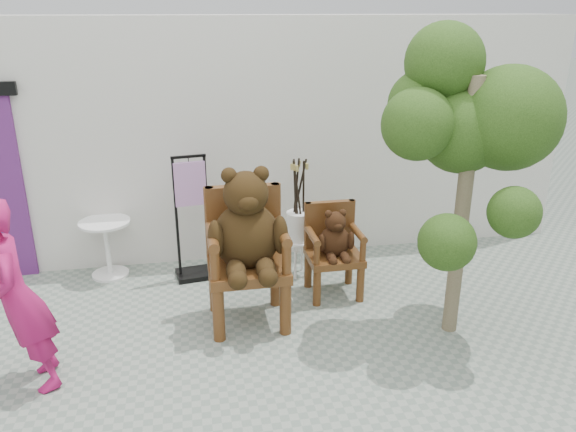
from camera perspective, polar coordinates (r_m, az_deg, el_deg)
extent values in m
plane|color=gray|center=(5.19, -2.82, -15.97)|extent=(60.00, 60.00, 0.00)
cube|color=silver|center=(7.44, -6.42, 8.02)|extent=(9.00, 1.00, 3.00)
cylinder|color=#46260F|center=(5.57, -7.06, -9.93)|extent=(0.12, 0.12, 0.55)
cylinder|color=#46260F|center=(6.09, -7.47, -7.14)|extent=(0.12, 0.12, 0.55)
cylinder|color=#46260F|center=(5.64, -0.27, -9.37)|extent=(0.12, 0.12, 0.55)
cylinder|color=#46260F|center=(6.15, -1.28, -6.67)|extent=(0.12, 0.12, 0.55)
cube|color=#46260F|center=(5.70, -4.10, -5.31)|extent=(0.79, 0.73, 0.11)
cube|color=#46260F|center=(5.82, -4.57, -0.31)|extent=(0.75, 0.11, 0.73)
cylinder|color=#46260F|center=(5.80, -7.94, -0.53)|extent=(0.11, 0.11, 0.73)
cylinder|color=#46260F|center=(5.32, -7.46, -4.83)|extent=(0.09, 0.09, 0.33)
cylinder|color=#46260F|center=(5.52, -7.74, -1.98)|extent=(0.11, 0.69, 0.11)
cylinder|color=#46260F|center=(5.87, -1.23, -0.09)|extent=(0.11, 0.11, 0.73)
cylinder|color=#46260F|center=(5.39, -0.14, -4.29)|extent=(0.09, 0.09, 0.33)
cylinder|color=#46260F|center=(5.59, -0.70, -1.50)|extent=(0.11, 0.69, 0.11)
ellipsoid|color=black|center=(5.60, -4.23, -2.07)|extent=(0.66, 0.56, 0.70)
sphere|color=black|center=(5.41, -4.31, 2.28)|extent=(0.44, 0.44, 0.44)
ellipsoid|color=black|center=(5.25, -4.08, 1.35)|extent=(0.20, 0.16, 0.16)
sphere|color=black|center=(5.35, -6.02, 4.13)|extent=(0.15, 0.15, 0.15)
sphere|color=black|center=(5.38, -2.74, 4.32)|extent=(0.15, 0.15, 0.15)
ellipsoid|color=black|center=(5.42, -7.36, -2.38)|extent=(0.15, 0.22, 0.40)
ellipsoid|color=black|center=(5.41, -5.31, -5.58)|extent=(0.19, 0.39, 0.19)
sphere|color=black|center=(5.28, -5.13, -6.52)|extent=(0.19, 0.19, 0.19)
ellipsoid|color=black|center=(5.49, -0.80, -1.93)|extent=(0.15, 0.22, 0.40)
ellipsoid|color=black|center=(5.44, -2.29, -5.35)|extent=(0.19, 0.39, 0.19)
sphere|color=black|center=(5.31, -2.03, -6.28)|extent=(0.19, 0.19, 0.19)
cylinder|color=#46260F|center=(6.18, 2.96, -7.31)|extent=(0.09, 0.09, 0.42)
cylinder|color=#46260F|center=(6.56, 2.05, -5.55)|extent=(0.09, 0.09, 0.42)
cylinder|color=#46260F|center=(6.30, 7.37, -6.87)|extent=(0.09, 0.09, 0.42)
cylinder|color=#46260F|center=(6.68, 6.20, -5.17)|extent=(0.09, 0.09, 0.42)
cube|color=#46260F|center=(6.32, 4.71, -4.20)|extent=(0.59, 0.54, 0.08)
cube|color=#46260F|center=(6.40, 4.25, -0.81)|extent=(0.56, 0.08, 0.54)
cylinder|color=#46260F|center=(6.35, 2.00, -0.97)|extent=(0.08, 0.08, 0.54)
cylinder|color=#46260F|center=(5.99, 2.94, -3.85)|extent=(0.07, 0.07, 0.25)
cylinder|color=#46260F|center=(6.14, 2.47, -1.96)|extent=(0.08, 0.52, 0.08)
cylinder|color=#46260F|center=(6.47, 6.45, -0.66)|extent=(0.08, 0.08, 0.54)
cylinder|color=#46260F|center=(6.13, 7.62, -3.45)|extent=(0.07, 0.07, 0.25)
cylinder|color=#46260F|center=(6.27, 7.05, -1.62)|extent=(0.08, 0.52, 0.08)
ellipsoid|color=black|center=(6.25, 4.74, -2.61)|extent=(0.35, 0.29, 0.36)
sphere|color=black|center=(6.15, 4.85, -0.61)|extent=(0.23, 0.23, 0.23)
ellipsoid|color=black|center=(6.07, 5.07, -1.07)|extent=(0.10, 0.08, 0.08)
sphere|color=black|center=(6.10, 4.13, 0.22)|extent=(0.08, 0.08, 0.08)
sphere|color=black|center=(6.14, 5.59, 0.31)|extent=(0.08, 0.08, 0.08)
ellipsoid|color=black|center=(6.13, 3.45, -2.77)|extent=(0.08, 0.12, 0.21)
ellipsoid|color=black|center=(6.14, 4.41, -4.23)|extent=(0.10, 0.20, 0.10)
sphere|color=black|center=(6.08, 4.61, -4.64)|extent=(0.10, 0.10, 0.10)
ellipsoid|color=black|center=(6.22, 6.39, -2.53)|extent=(0.08, 0.12, 0.21)
ellipsoid|color=black|center=(6.18, 5.76, -4.12)|extent=(0.10, 0.20, 0.10)
sphere|color=black|center=(6.11, 5.97, -4.52)|extent=(0.10, 0.10, 0.10)
imported|color=#AD1558|center=(5.13, -25.79, -7.54)|extent=(0.57, 0.71, 1.70)
cylinder|color=white|center=(6.99, -18.15, -0.63)|extent=(0.60, 0.60, 0.03)
cylinder|color=white|center=(7.11, -17.85, -3.18)|extent=(0.06, 0.06, 0.68)
cylinder|color=white|center=(7.25, -17.57, -5.61)|extent=(0.44, 0.44, 0.03)
cube|color=black|center=(6.67, -11.24, -0.44)|extent=(0.03, 0.03, 1.50)
cube|color=black|center=(6.72, -8.21, -0.09)|extent=(0.03, 0.03, 1.50)
cube|color=black|center=(6.47, -10.11, 5.97)|extent=(0.40, 0.09, 0.03)
cube|color=black|center=(6.97, -9.37, -5.81)|extent=(0.49, 0.41, 0.06)
cube|color=#C289C8|center=(6.54, -9.92, 3.23)|extent=(0.36, 0.09, 0.52)
cylinder|color=black|center=(6.47, -10.09, 5.71)|extent=(0.01, 0.01, 0.08)
cylinder|color=white|center=(6.75, 1.11, -2.61)|extent=(0.32, 0.32, 0.03)
cylinder|color=white|center=(6.93, 1.64, -3.96)|extent=(0.03, 0.03, 0.44)
cylinder|color=white|center=(6.90, 0.26, -4.07)|extent=(0.03, 0.03, 0.44)
cylinder|color=white|center=(6.75, 0.54, -4.66)|extent=(0.03, 0.03, 0.44)
cylinder|color=white|center=(6.78, 1.95, -4.54)|extent=(0.03, 0.03, 0.44)
cylinder|color=black|center=(6.57, 0.82, 2.46)|extent=(0.10, 0.08, 0.80)
cylinder|color=#9D8B47|center=(6.50, 0.58, 5.21)|extent=(0.04, 0.04, 0.08)
cylinder|color=black|center=(6.50, 0.81, 2.28)|extent=(0.06, 0.09, 0.80)
cylinder|color=#9D8B47|center=(6.39, 0.62, 4.95)|extent=(0.04, 0.04, 0.07)
cylinder|color=black|center=(6.58, 1.13, 2.50)|extent=(0.18, 0.05, 0.79)
cylinder|color=#9D8B47|center=(6.55, 1.13, 5.33)|extent=(0.05, 0.04, 0.08)
cylinder|color=black|center=(6.49, 1.01, 2.24)|extent=(0.12, 0.08, 0.80)
cylinder|color=#9D8B47|center=(6.36, 0.92, 4.87)|extent=(0.04, 0.04, 0.08)
cylinder|color=black|center=(6.53, 1.58, 2.36)|extent=(0.05, 0.12, 0.80)
cylinder|color=#9D8B47|center=(6.44, 1.94, 5.06)|extent=(0.04, 0.04, 0.07)
cylinder|color=black|center=(6.52, 0.72, 2.33)|extent=(0.03, 0.13, 0.80)
cylinder|color=#9D8B47|center=(6.42, 0.39, 5.01)|extent=(0.04, 0.05, 0.07)
cylinder|color=brown|center=(5.54, 17.27, 0.37)|extent=(0.14, 0.14, 2.53)
sphere|color=#19340E|center=(5.68, 19.51, 9.19)|extent=(0.63, 0.63, 0.63)
sphere|color=#19340E|center=(5.51, 21.52, 9.23)|extent=(0.96, 0.96, 0.96)
sphere|color=#19340E|center=(5.48, 13.44, 10.99)|extent=(0.64, 0.64, 0.64)
sphere|color=#19340E|center=(5.49, 17.20, 8.36)|extent=(0.81, 0.81, 0.81)
sphere|color=#19340E|center=(5.44, 15.59, 14.84)|extent=(0.72, 0.72, 0.72)
sphere|color=#19340E|center=(6.02, 20.54, 7.68)|extent=(0.64, 0.64, 0.64)
sphere|color=#19340E|center=(5.19, 13.03, 9.07)|extent=(0.66, 0.66, 0.66)
sphere|color=#19340E|center=(5.04, 15.84, -2.58)|extent=(0.51, 0.51, 0.51)
sphere|color=#19340E|center=(5.14, 22.00, 0.35)|extent=(0.45, 0.45, 0.45)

